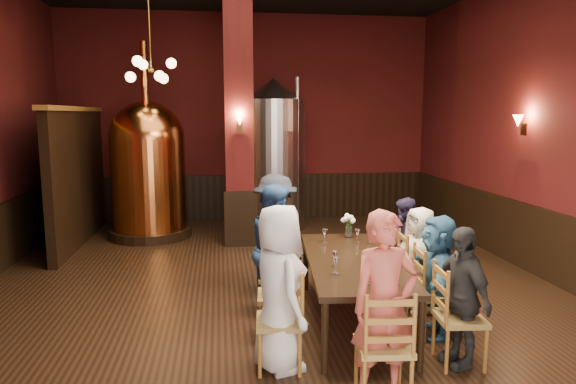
{
  "coord_description": "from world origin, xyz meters",
  "views": [
    {
      "loc": [
        -0.65,
        -6.43,
        2.35
      ],
      "look_at": [
        0.24,
        0.2,
        1.33
      ],
      "focal_mm": 32.0,
      "sensor_mm": 36.0,
      "label": 1
    }
  ],
  "objects": [
    {
      "name": "pendant_cluster",
      "position": [
        -1.8,
        2.9,
        3.1
      ],
      "size": [
        0.9,
        0.9,
        1.7
      ],
      "primitive_type": null,
      "color": "#A57226",
      "rests_on": "room"
    },
    {
      "name": "person_7",
      "position": [
        1.74,
        -0.11,
        0.63
      ],
      "size": [
        0.42,
        0.66,
        1.27
      ],
      "primitive_type": "imported",
      "rotation": [
        0.0,
        0.0,
        4.51
      ],
      "color": "#231D3B",
      "rests_on": "ground"
    },
    {
      "name": "chair_3",
      "position": [
        0.05,
        0.04,
        0.46
      ],
      "size": [
        0.5,
        0.5,
        0.92
      ],
      "primitive_type": null,
      "rotation": [
        0.0,
        0.0,
        -1.66
      ],
      "color": "olive",
      "rests_on": "ground"
    },
    {
      "name": "person_6",
      "position": [
        1.68,
        -0.78,
        0.63
      ],
      "size": [
        0.53,
        0.7,
        1.27
      ],
      "primitive_type": "imported",
      "rotation": [
        0.0,
        0.0,
        4.94
      ],
      "color": "silver",
      "rests_on": "ground"
    },
    {
      "name": "person_2",
      "position": [
        -0.01,
        -0.63,
        0.78
      ],
      "size": [
        0.44,
        0.78,
        1.55
      ],
      "primitive_type": "imported",
      "rotation": [
        0.0,
        0.0,
        1.48
      ],
      "color": "navy",
      "rests_on": "ground"
    },
    {
      "name": "person_5",
      "position": [
        1.62,
        -1.44,
        0.65
      ],
      "size": [
        0.61,
        1.27,
        1.31
      ],
      "primitive_type": "imported",
      "rotation": [
        0.0,
        0.0,
        4.52
      ],
      "color": "#2C5C84",
      "rests_on": "ground"
    },
    {
      "name": "chair_1",
      "position": [
        -0.07,
        -1.28,
        0.46
      ],
      "size": [
        0.5,
        0.5,
        0.92
      ],
      "primitive_type": null,
      "rotation": [
        0.0,
        0.0,
        -1.66
      ],
      "color": "olive",
      "rests_on": "ground"
    },
    {
      "name": "chair_5",
      "position": [
        1.62,
        -1.44,
        0.46
      ],
      "size": [
        0.5,
        0.5,
        0.92
      ],
      "primitive_type": null,
      "rotation": [
        0.0,
        0.0,
        1.48
      ],
      "color": "olive",
      "rests_on": "ground"
    },
    {
      "name": "person_1",
      "position": [
        -0.07,
        -1.28,
        0.63
      ],
      "size": [
        0.37,
        0.5,
        1.27
      ],
      "primitive_type": "imported",
      "rotation": [
        0.0,
        0.0,
        1.71
      ],
      "color": "#BF204D",
      "rests_on": "ground"
    },
    {
      "name": "person_4",
      "position": [
        1.56,
        -2.11,
        0.67
      ],
      "size": [
        0.45,
        0.83,
        1.33
      ],
      "primitive_type": "imported",
      "rotation": [
        0.0,
        0.0,
        4.88
      ],
      "color": "black",
      "rests_on": "ground"
    },
    {
      "name": "wine_glass_3",
      "position": [
        0.64,
        -0.27,
        0.83
      ],
      "size": [
        0.07,
        0.07,
        0.17
      ],
      "primitive_type": null,
      "color": "white",
      "rests_on": "dining_table"
    },
    {
      "name": "person_0",
      "position": [
        -0.14,
        -1.95,
        0.77
      ],
      "size": [
        0.66,
        0.85,
        1.55
      ],
      "primitive_type": "imported",
      "rotation": [
        0.0,
        0.0,
        1.82
      ],
      "color": "silver",
      "rests_on": "ground"
    },
    {
      "name": "room",
      "position": [
        0.0,
        0.0,
        2.25
      ],
      "size": [
        10.0,
        10.02,
        4.5
      ],
      "color": "black",
      "rests_on": "ground"
    },
    {
      "name": "wine_glass_1",
      "position": [
        0.49,
        -1.54,
        0.83
      ],
      "size": [
        0.07,
        0.07,
        0.17
      ],
      "primitive_type": null,
      "color": "white",
      "rests_on": "dining_table"
    },
    {
      "name": "steel_vessel",
      "position": [
        0.45,
        3.99,
        1.53
      ],
      "size": [
        1.41,
        1.41,
        3.06
      ],
      "rotation": [
        0.0,
        0.0,
        0.13
      ],
      "color": "#B2B2B7",
      "rests_on": "ground"
    },
    {
      "name": "chair_0",
      "position": [
        -0.14,
        -1.95,
        0.46
      ],
      "size": [
        0.5,
        0.5,
        0.92
      ],
      "primitive_type": null,
      "rotation": [
        0.0,
        0.0,
        -1.66
      ],
      "color": "olive",
      "rests_on": "ground"
    },
    {
      "name": "person_8",
      "position": [
        0.66,
        -2.58,
        0.8
      ],
      "size": [
        0.62,
        0.44,
        1.59
      ],
      "primitive_type": "imported",
      "rotation": [
        0.0,
        0.0,
        6.4
      ],
      "color": "#AE483A",
      "rests_on": "ground"
    },
    {
      "name": "wine_glass_0",
      "position": [
        0.97,
        -1.97,
        0.83
      ],
      "size": [
        0.07,
        0.07,
        0.17
      ],
      "primitive_type": null,
      "color": "white",
      "rests_on": "dining_table"
    },
    {
      "name": "chair_6",
      "position": [
        1.68,
        -0.78,
        0.46
      ],
      "size": [
        0.5,
        0.5,
        0.92
      ],
      "primitive_type": null,
      "rotation": [
        0.0,
        0.0,
        1.48
      ],
      "color": "olive",
      "rests_on": "ground"
    },
    {
      "name": "sconce_wall",
      "position": [
        3.9,
        0.8,
        2.2
      ],
      "size": [
        0.2,
        0.2,
        0.36
      ],
      "primitive_type": null,
      "rotation": [
        0.0,
        0.0,
        1.57
      ],
      "color": "black",
      "rests_on": "room"
    },
    {
      "name": "sconce_column",
      "position": [
        -0.3,
        2.5,
        2.2
      ],
      "size": [
        0.2,
        0.2,
        0.36
      ],
      "primitive_type": null,
      "rotation": [
        0.0,
        0.0,
        3.14
      ],
      "color": "black",
      "rests_on": "column"
    },
    {
      "name": "wainscot_back",
      "position": [
        0.0,
        4.96,
        0.5
      ],
      "size": [
        7.9,
        0.08,
        1.0
      ],
      "primitive_type": "cube",
      "color": "black",
      "rests_on": "ground"
    },
    {
      "name": "wine_glass_2",
      "position": [
        0.53,
        -1.31,
        0.83
      ],
      "size": [
        0.07,
        0.07,
        0.17
      ],
      "primitive_type": null,
      "color": "white",
      "rests_on": "dining_table"
    },
    {
      "name": "wine_glass_5",
      "position": [
        1.04,
        -0.32,
        0.83
      ],
      "size": [
        0.07,
        0.07,
        0.17
      ],
      "primitive_type": null,
      "color": "white",
      "rests_on": "dining_table"
    },
    {
      "name": "column",
      "position": [
        -0.3,
        2.8,
        2.25
      ],
      "size": [
        0.58,
        0.58,
        4.5
      ],
      "primitive_type": "cube",
      "color": "#4C1013",
      "rests_on": "ground"
    },
    {
      "name": "rose_vase",
      "position": [
        1.0,
        -0.05,
        0.96
      ],
      "size": [
        0.19,
        0.19,
        0.32
      ],
      "color": "white",
      "rests_on": "dining_table"
    },
    {
      "name": "dining_table",
      "position": [
        0.8,
        -1.03,
        0.69
      ],
      "size": [
        1.22,
        2.48,
        0.75
      ],
      "rotation": [
        0.0,
        0.0,
        -0.09
      ],
      "color": "black",
      "rests_on": "ground"
    },
    {
      "name": "wine_glass_4",
      "position": [
        1.19,
        -0.38,
        0.83
      ],
      "size": [
        0.07,
        0.07,
        0.17
      ],
      "primitive_type": null,
      "color": "white",
      "rests_on": "dining_table"
    },
    {
      "name": "chair_4",
      "position": [
        1.56,
        -2.11,
        0.46
      ],
      "size": [
        0.5,
        0.5,
        0.92
      ],
      "primitive_type": null,
      "rotation": [
        0.0,
        0.0,
        1.48
      ],
      "color": "olive",
      "rests_on": "ground"
    },
    {
      "name": "wine_glass_6",
      "position": [
        0.72,
        -1.92,
        0.83
      ],
      "size": [
        0.07,
        0.07,
        0.17
      ],
      "primitive_type": null,
      "color": "white",
      "rests_on": "dining_table"
    },
    {
      "name": "chair_8",
      "position": [
        0.66,
        -2.58,
        0.46
      ],
      "size": [
        0.5,
        0.5,
        0.92
      ],
      "primitive_type": null,
      "rotation": [
        0.0,
        0.0,
        3.05
      ],
      "color": "olive",
      "rests_on": "ground"
    },
    {
      "name": "person_3",
      "position": [
        0.05,
        0.04,
        0.8
      ],
      "size": [
        0.83,
        1.15,
        1.59
      ],
      "primitive_type": "imported",
      "rotation": [
        0.0,
        0.0,
        1.83
      ],
      "color": "black",
      "rests_on": "ground"
    },
    {
      "name": "partition",
      "position": [
        -3.2,
        3.2,
        1.2
      ],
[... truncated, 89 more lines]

